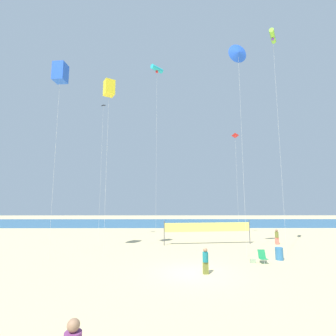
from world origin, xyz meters
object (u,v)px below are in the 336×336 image
object	(u,v)px
beachgoer_olive_shirt	(277,236)
kite_black_diamond	(103,108)
kite_red_diamond	(235,136)
kite_cyan_tube	(157,69)
folding_beach_chair	(262,256)
volleyball_net	(208,228)
trash_barrel	(279,254)
kite_blue_box	(60,73)
beach_handbag	(253,261)
kite_blue_delta	(238,53)
kite_lime_tube	(273,37)
beachgoer_teal_shirt	(205,260)
kite_yellow_box	(109,88)

from	to	relation	value
beachgoer_olive_shirt	kite_black_diamond	xyz separation A→B (m)	(-18.77, 1.97, 14.40)
kite_red_diamond	kite_cyan_tube	distance (m)	13.03
folding_beach_chair	volleyball_net	bearing A→B (deg)	135.45
kite_red_diamond	folding_beach_chair	bearing A→B (deg)	-99.21
volleyball_net	kite_cyan_tube	distance (m)	19.93
beachgoer_olive_shirt	trash_barrel	world-z (taller)	beachgoer_olive_shirt
folding_beach_chair	trash_barrel	xyz separation A→B (m)	(1.61, 0.88, -0.01)
trash_barrel	kite_red_diamond	world-z (taller)	kite_red_diamond
kite_black_diamond	kite_blue_box	bearing A→B (deg)	-99.47
beachgoer_olive_shirt	kite_cyan_tube	xyz separation A→B (m)	(-12.49, 2.79, 19.81)
trash_barrel	kite_cyan_tube	distance (m)	24.22
kite_blue_box	kite_cyan_tube	xyz separation A→B (m)	(7.67, 9.14, 5.62)
trash_barrel	beach_handbag	xyz separation A→B (m)	(-2.32, -0.89, -0.31)
volleyball_net	kite_black_diamond	size ratio (longest dim) A/B	0.57
folding_beach_chair	kite_blue_box	size ratio (longest dim) A/B	0.06
volleyball_net	kite_blue_delta	size ratio (longest dim) A/B	0.49
folding_beach_chair	kite_blue_delta	distance (m)	16.97
kite_black_diamond	kite_lime_tube	size ratio (longest dim) A/B	0.80
folding_beach_chair	kite_lime_tube	bearing A→B (deg)	66.30
kite_blue_box	kite_cyan_tube	distance (m)	13.19
kite_black_diamond	kite_cyan_tube	size ratio (longest dim) A/B	0.75
beach_handbag	kite_blue_box	bearing A→B (deg)	176.11
beachgoer_teal_shirt	beach_handbag	size ratio (longest dim) A/B	4.31
kite_black_diamond	kite_blue_delta	bearing A→B (deg)	-28.84
volleyball_net	kite_cyan_tube	size ratio (longest dim) A/B	0.43
beachgoer_olive_shirt	kite_red_diamond	bearing A→B (deg)	-119.65
beachgoer_olive_shirt	kite_blue_box	bearing A→B (deg)	-37.69
kite_yellow_box	trash_barrel	bearing A→B (deg)	-6.59
kite_lime_tube	folding_beach_chair	bearing A→B (deg)	-139.48
beachgoer_olive_shirt	kite_yellow_box	world-z (taller)	kite_yellow_box
trash_barrel	volleyball_net	world-z (taller)	volleyball_net
beachgoer_teal_shirt	kite_yellow_box	size ratio (longest dim) A/B	0.10
kite_blue_delta	kite_lime_tube	distance (m)	4.20
beachgoer_teal_shirt	folding_beach_chair	world-z (taller)	beachgoer_teal_shirt
beach_handbag	kite_cyan_tube	bearing A→B (deg)	125.98
volleyball_net	kite_black_diamond	xyz separation A→B (m)	(-11.72, 1.93, 13.57)
beachgoer_olive_shirt	folding_beach_chair	world-z (taller)	beachgoer_olive_shirt
beachgoer_teal_shirt	kite_cyan_tube	distance (m)	23.83
kite_blue_delta	kite_cyan_tube	bearing A→B (deg)	131.82
beachgoer_olive_shirt	kite_yellow_box	size ratio (longest dim) A/B	0.10
kite_cyan_tube	kite_yellow_box	bearing A→B (deg)	-116.93
volleyball_net	kite_lime_tube	xyz separation A→B (m)	(5.62, -4.87, 17.82)
folding_beach_chair	trash_barrel	world-z (taller)	trash_barrel
kite_blue_box	kite_black_diamond	distance (m)	8.45
beach_handbag	kite_blue_box	xyz separation A→B (m)	(-15.05, 1.02, 14.86)
beachgoer_olive_shirt	volleyball_net	size ratio (longest dim) A/B	0.17
beachgoer_olive_shirt	kite_lime_tube	bearing A→B (deg)	18.33
trash_barrel	kite_blue_delta	bearing A→B (deg)	158.34
kite_lime_tube	kite_red_diamond	bearing A→B (deg)	95.60
kite_yellow_box	kite_black_diamond	bearing A→B (deg)	108.94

